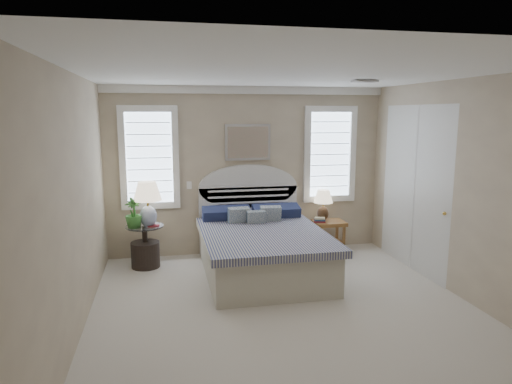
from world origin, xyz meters
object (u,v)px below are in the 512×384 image
(nightstand_right, at_px, (329,230))
(lamp_right, at_px, (323,202))
(side_table_left, at_px, (145,241))
(lamp_left, at_px, (148,199))
(floor_pot, at_px, (146,255))
(bed, at_px, (261,246))

(nightstand_right, relative_size, lamp_right, 1.04)
(side_table_left, height_order, lamp_right, lamp_right)
(nightstand_right, distance_m, lamp_left, 2.96)
(side_table_left, xyz_separation_m, nightstand_right, (2.95, 0.10, -0.00))
(lamp_left, height_order, lamp_right, lamp_left)
(floor_pot, distance_m, lamp_right, 2.96)
(lamp_left, bearing_deg, bed, -19.10)
(floor_pot, bearing_deg, lamp_left, -10.53)
(side_table_left, relative_size, lamp_right, 1.23)
(lamp_right, bearing_deg, floor_pot, -175.42)
(side_table_left, relative_size, floor_pot, 1.49)
(side_table_left, bearing_deg, bed, -19.74)
(floor_pot, relative_size, lamp_right, 0.83)
(nightstand_right, height_order, lamp_right, lamp_right)
(bed, distance_m, lamp_left, 1.80)
(nightstand_right, bearing_deg, side_table_left, -178.06)
(bed, bearing_deg, side_table_left, 160.26)
(bed, height_order, lamp_right, bed)
(floor_pot, height_order, lamp_left, lamp_left)
(lamp_right, bearing_deg, side_table_left, -176.03)
(lamp_left, distance_m, lamp_right, 2.83)
(bed, xyz_separation_m, nightstand_right, (1.30, 0.69, 0.00))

